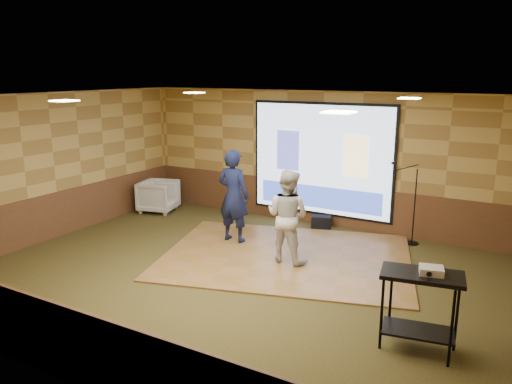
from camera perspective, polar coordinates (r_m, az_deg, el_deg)
The scene contains 18 objects.
ground at distance 8.61m, azimuth -1.77°, elevation -9.67°, with size 9.00×9.00×0.00m, color #253116.
room_shell at distance 8.02m, azimuth -1.88°, elevation 4.21°, with size 9.04×7.04×3.02m.
wainscot_back at distance 11.41m, azimuth 7.35°, elevation -1.36°, with size 9.00×0.04×0.95m, color #54301C.
wainscot_front at distance 6.03m, azimuth -20.04°, elevation -16.37°, with size 9.00×0.04×0.95m, color #54301C.
wainscot_left at distance 11.33m, azimuth -21.54°, elevation -2.33°, with size 0.04×7.00×0.95m, color #54301C.
projector_screen at distance 11.16m, azimuth 7.42°, elevation 3.56°, with size 3.32×0.06×2.52m.
downlight_nw at distance 10.64m, azimuth -7.06°, elevation 11.19°, with size 0.32×0.32×0.02m, color beige.
downlight_ne at distance 8.77m, azimuth 17.12°, elevation 10.19°, with size 0.32×0.32×0.02m, color beige.
downlight_sw at distance 8.24m, azimuth -21.05°, elevation 9.71°, with size 0.32×0.32×0.02m, color beige.
downlight_se at distance 5.61m, azimuth 9.45°, elevation 8.98°, with size 0.32×0.32×0.02m, color beige.
dance_floor at distance 9.48m, azimuth 3.49°, elevation -7.33°, with size 4.53×3.45×0.03m, color #8E5F34.
player_left at distance 10.01m, azimuth -2.58°, elevation -0.44°, with size 0.69×0.45×1.88m, color #13193C.
player_right at distance 8.96m, azimuth 3.61°, elevation -2.76°, with size 0.82×0.64×1.70m, color beige.
av_table at distance 6.56m, azimuth 18.31°, elevation -11.18°, with size 0.98×0.51×1.03m.
projector at distance 6.43m, azimuth 19.41°, elevation -8.46°, with size 0.28×0.23×0.09m, color silver.
mic_stand at distance 10.52m, azimuth 17.25°, elevation -3.06°, with size 0.65×0.27×1.67m.
banquet_chair at distance 12.59m, azimuth -11.06°, elevation -0.47°, with size 0.83×0.86×0.78m, color gray.
duffel_bag at distance 11.25m, azimuth 7.47°, elevation -3.39°, with size 0.43×0.29×0.27m, color black.
Camera 1 is at (4.14, -6.74, 3.41)m, focal length 35.00 mm.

